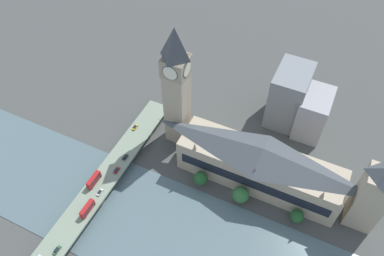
% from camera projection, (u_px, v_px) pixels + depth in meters
% --- Properties ---
extents(ground_plane, '(600.00, 600.00, 0.00)m').
position_uv_depth(ground_plane, '(234.00, 195.00, 206.85)').
color(ground_plane, '#424442').
extents(river_water, '(59.36, 360.00, 0.30)m').
position_uv_depth(river_water, '(208.00, 251.00, 185.74)').
color(river_water, '#4C6066').
rests_on(river_water, ground_plane).
extents(parliament_hall, '(23.38, 89.32, 29.07)m').
position_uv_depth(parliament_hall, '(260.00, 165.00, 202.18)').
color(parliament_hall, tan).
rests_on(parliament_hall, ground_plane).
extents(clock_tower, '(13.26, 13.26, 79.38)m').
position_uv_depth(clock_tower, '(177.00, 86.00, 202.30)').
color(clock_tower, tan).
rests_on(clock_tower, ground_plane).
extents(victoria_tower, '(14.03, 14.03, 50.23)m').
position_uv_depth(victoria_tower, '(372.00, 196.00, 180.09)').
color(victoria_tower, tan).
rests_on(victoria_tower, ground_plane).
extents(road_bridge, '(150.73, 14.24, 5.68)m').
position_uv_depth(road_bridge, '(93.00, 195.00, 201.27)').
color(road_bridge, '#5D6A59').
rests_on(road_bridge, ground_plane).
extents(double_decker_bus_lead, '(10.15, 2.57, 4.62)m').
position_uv_depth(double_decker_bus_lead, '(87.00, 208.00, 192.15)').
color(double_decker_bus_lead, red).
rests_on(double_decker_bus_lead, road_bridge).
extents(double_decker_bus_mid, '(10.38, 2.65, 4.97)m').
position_uv_depth(double_decker_bus_mid, '(94.00, 180.00, 203.27)').
color(double_decker_bus_mid, red).
rests_on(double_decker_bus_mid, road_bridge).
extents(car_northbound_lead, '(4.35, 1.93, 1.28)m').
position_uv_depth(car_northbound_lead, '(117.00, 170.00, 209.81)').
color(car_northbound_lead, maroon).
rests_on(car_northbound_lead, road_bridge).
extents(car_northbound_mid, '(4.62, 1.83, 1.47)m').
position_uv_depth(car_northbound_mid, '(57.00, 250.00, 179.66)').
color(car_northbound_mid, '#2D5638').
rests_on(car_northbound_mid, road_bridge).
extents(car_northbound_tail, '(4.10, 1.80, 1.25)m').
position_uv_depth(car_northbound_tail, '(125.00, 157.00, 215.74)').
color(car_northbound_tail, black).
rests_on(car_northbound_tail, road_bridge).
extents(car_southbound_lead, '(4.47, 1.88, 1.48)m').
position_uv_depth(car_southbound_lead, '(135.00, 127.00, 230.50)').
color(car_southbound_lead, gold).
rests_on(car_southbound_lead, road_bridge).
extents(car_southbound_tail, '(4.40, 1.74, 1.34)m').
position_uv_depth(car_southbound_tail, '(100.00, 192.00, 200.52)').
color(car_southbound_tail, silver).
rests_on(car_southbound_tail, road_bridge).
extents(city_block_west, '(29.59, 20.05, 37.75)m').
position_uv_depth(city_block_west, '(289.00, 95.00, 230.91)').
color(city_block_west, slate).
rests_on(city_block_west, ground_plane).
extents(city_block_center, '(25.95, 16.79, 28.79)m').
position_uv_depth(city_block_center, '(313.00, 113.00, 227.19)').
color(city_block_center, '#939399').
rests_on(city_block_center, ground_plane).
extents(tree_embankment_near, '(9.09, 9.09, 10.72)m').
position_uv_depth(tree_embankment_near, '(241.00, 195.00, 199.75)').
color(tree_embankment_near, brown).
rests_on(tree_embankment_near, ground_plane).
extents(tree_embankment_mid, '(7.25, 7.25, 8.95)m').
position_uv_depth(tree_embankment_mid, '(297.00, 216.00, 192.48)').
color(tree_embankment_mid, brown).
rests_on(tree_embankment_mid, ground_plane).
extents(tree_embankment_far, '(7.87, 7.87, 10.72)m').
position_uv_depth(tree_embankment_far, '(201.00, 178.00, 205.78)').
color(tree_embankment_far, brown).
rests_on(tree_embankment_far, ground_plane).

